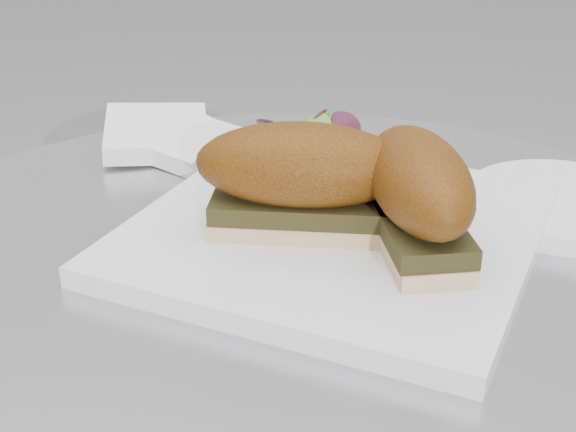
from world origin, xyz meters
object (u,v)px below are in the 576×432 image
object	(u,v)px
sandwich_left	(302,177)
sandwich_right	(418,192)
plate	(336,231)
saucer	(565,204)

from	to	relation	value
sandwich_left	sandwich_right	distance (m)	0.08
sandwich_left	sandwich_right	bearing A→B (deg)	-12.81
plate	sandwich_left	bearing A→B (deg)	-140.69
plate	sandwich_right	xyz separation A→B (m)	(0.06, -0.03, 0.05)
sandwich_left	sandwich_right	xyz separation A→B (m)	(0.08, -0.01, 0.00)
sandwich_right	sandwich_left	bearing A→B (deg)	-115.84
plate	sandwich_left	xyz separation A→B (m)	(-0.02, -0.02, 0.05)
sandwich_left	saucer	bearing A→B (deg)	22.45
plate	saucer	bearing A→B (deg)	24.78
plate	sandwich_right	distance (m)	0.08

